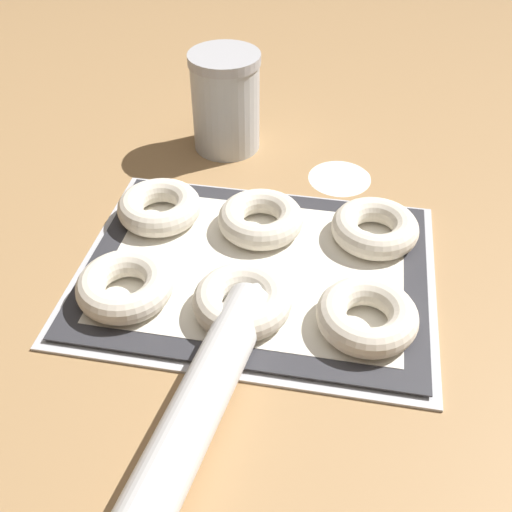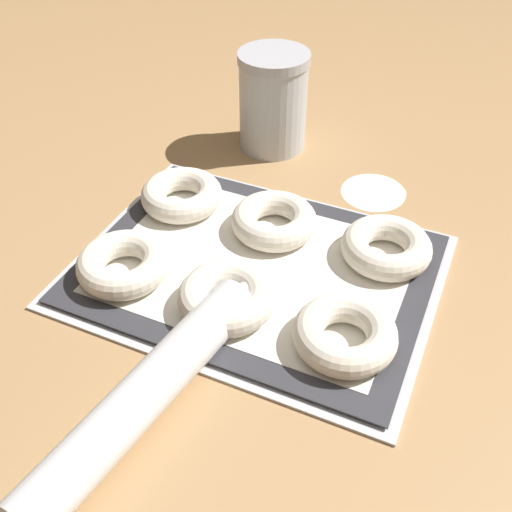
% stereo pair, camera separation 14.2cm
% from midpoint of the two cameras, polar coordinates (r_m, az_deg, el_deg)
% --- Properties ---
extents(ground_plane, '(2.80, 2.80, 0.00)m').
position_cam_midpoint_polar(ground_plane, '(0.81, 3.61, -1.92)').
color(ground_plane, '#A87F51').
extents(baking_tray, '(0.48, 0.37, 0.01)m').
position_cam_midpoint_polar(baking_tray, '(0.81, 5.02, -1.76)').
color(baking_tray, silver).
rests_on(baking_tray, ground_plane).
extents(baking_mat, '(0.45, 0.34, 0.00)m').
position_cam_midpoint_polar(baking_mat, '(0.80, 5.04, -1.48)').
color(baking_mat, '#333338').
rests_on(baking_mat, baking_tray).
extents(bagel_front_left, '(0.12, 0.12, 0.04)m').
position_cam_midpoint_polar(bagel_front_left, '(0.78, -7.57, -1.18)').
color(bagel_front_left, silver).
rests_on(bagel_front_left, baking_mat).
extents(bagel_front_center, '(0.12, 0.12, 0.04)m').
position_cam_midpoint_polar(bagel_front_center, '(0.73, 2.72, -4.41)').
color(bagel_front_center, silver).
rests_on(bagel_front_center, baking_mat).
extents(bagel_front_right, '(0.12, 0.12, 0.04)m').
position_cam_midpoint_polar(bagel_front_right, '(0.71, 14.22, -7.73)').
color(bagel_front_right, silver).
rests_on(bagel_front_right, baking_mat).
extents(bagel_back_left, '(0.12, 0.12, 0.04)m').
position_cam_midpoint_polar(bagel_back_left, '(0.90, -2.64, 5.53)').
color(bagel_back_left, silver).
rests_on(bagel_back_left, baking_mat).
extents(bagel_back_center, '(0.12, 0.12, 0.04)m').
position_cam_midpoint_polar(bagel_back_center, '(0.85, 6.50, 3.04)').
color(bagel_back_center, silver).
rests_on(bagel_back_center, baking_mat).
extents(bagel_back_right, '(0.12, 0.12, 0.04)m').
position_cam_midpoint_polar(bagel_back_right, '(0.84, 17.13, 0.44)').
color(bagel_back_right, silver).
rests_on(bagel_back_right, baking_mat).
extents(flour_canister, '(0.12, 0.12, 0.17)m').
position_cam_midpoint_polar(flour_canister, '(1.04, 5.68, 14.26)').
color(flour_canister, silver).
rests_on(flour_canister, ground_plane).
extents(rolling_pin, '(0.11, 0.44, 0.06)m').
position_cam_midpoint_polar(rolling_pin, '(0.64, -3.84, -13.66)').
color(rolling_pin, silver).
rests_on(rolling_pin, ground_plane).
extents(flour_patch_near, '(0.10, 0.11, 0.00)m').
position_cam_midpoint_polar(flour_patch_near, '(0.99, 15.23, 5.67)').
color(flour_patch_near, white).
rests_on(flour_patch_near, ground_plane).
extents(flour_patch_far, '(0.07, 0.07, 0.00)m').
position_cam_midpoint_polar(flour_patch_far, '(0.99, 16.23, 5.70)').
color(flour_patch_far, white).
rests_on(flour_patch_far, ground_plane).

